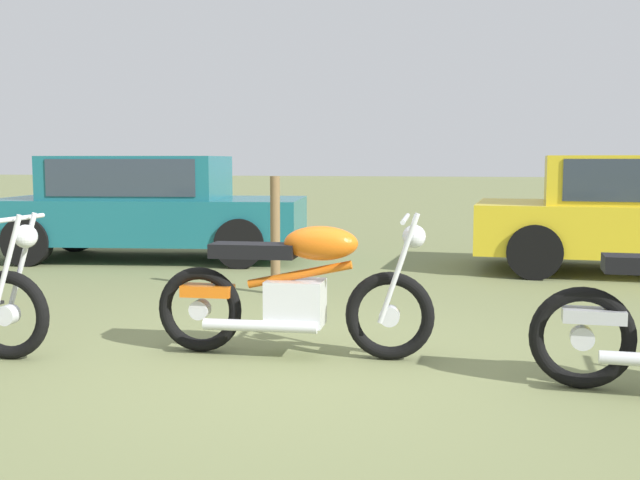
{
  "coord_description": "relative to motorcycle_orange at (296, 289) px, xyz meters",
  "views": [
    {
      "loc": [
        1.25,
        -4.8,
        1.37
      ],
      "look_at": [
        -0.2,
        1.86,
        0.65
      ],
      "focal_mm": 42.48,
      "sensor_mm": 36.0,
      "label": 1
    }
  ],
  "objects": [
    {
      "name": "fence_post_wooden",
      "position": [
        -0.81,
        2.36,
        0.13
      ],
      "size": [
        0.1,
        0.1,
        1.21
      ],
      "primitive_type": "cylinder",
      "color": "brown",
      "rests_on": "ground"
    },
    {
      "name": "motorcycle_orange",
      "position": [
        0.0,
        0.0,
        0.0
      ],
      "size": [
        1.98,
        0.64,
        1.02
      ],
      "rotation": [
        0.0,
        0.0,
        0.05
      ],
      "color": "black",
      "rests_on": "ground"
    },
    {
      "name": "car_teal",
      "position": [
        -3.33,
        4.68,
        0.32
      ],
      "size": [
        4.41,
        2.29,
        1.43
      ],
      "rotation": [
        0.0,
        0.0,
        0.14
      ],
      "color": "#19606B",
      "rests_on": "ground"
    },
    {
      "name": "ground_plane",
      "position": [
        0.02,
        -0.27,
        -0.47
      ],
      "size": [
        120.0,
        120.0,
        0.0
      ],
      "primitive_type": "plane",
      "color": "olive"
    }
  ]
}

